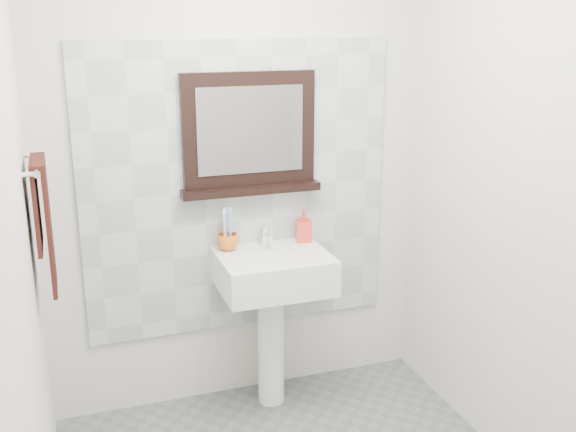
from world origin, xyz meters
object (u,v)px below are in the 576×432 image
at_px(soap_dispenser, 304,226).
at_px(framed_mirror, 249,136).
at_px(toothbrush_cup, 228,242).
at_px(hand_towel, 44,214).
at_px(pedestal_sink, 273,288).

height_order(soap_dispenser, framed_mirror, framed_mirror).
height_order(toothbrush_cup, hand_towel, hand_towel).
xyz_separation_m(toothbrush_cup, hand_towel, (-0.85, -0.35, 0.32)).
bearing_deg(soap_dispenser, hand_towel, -154.28).
bearing_deg(framed_mirror, soap_dispenser, -10.43).
relative_size(framed_mirror, hand_towel, 1.31).
bearing_deg(hand_towel, toothbrush_cup, 22.18).
relative_size(pedestal_sink, soap_dispenser, 5.68).
distance_m(pedestal_sink, soap_dispenser, 0.37).
relative_size(toothbrush_cup, soap_dispenser, 0.64).
xyz_separation_m(pedestal_sink, toothbrush_cup, (-0.20, 0.13, 0.23)).
height_order(pedestal_sink, soap_dispenser, soap_dispenser).
height_order(soap_dispenser, hand_towel, hand_towel).
height_order(pedestal_sink, hand_towel, hand_towel).
distance_m(toothbrush_cup, soap_dispenser, 0.42).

